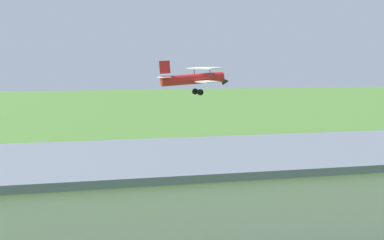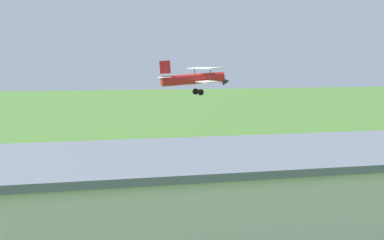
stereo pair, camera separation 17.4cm
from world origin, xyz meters
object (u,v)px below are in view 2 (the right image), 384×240
Objects in this scene: hangar at (240,205)px; person_crossing_taxiway at (318,175)px; biplane at (196,78)px; person_walking_on_apron at (279,176)px; person_at_fence_line at (312,179)px.

person_crossing_taxiway is at bearing -130.29° from hangar.
biplane reaches higher than person_crossing_taxiway.
person_at_fence_line is (-2.18, 1.70, -0.09)m from person_walking_on_apron.
person_at_fence_line is (-13.03, -15.48, -2.10)m from hangar.
person_walking_on_apron reaches higher than person_at_fence_line.
hangar is 21.51× the size of person_walking_on_apron.
hangar is at bearing 75.13° from biplane.
person_at_fence_line reaches higher than person_crossing_taxiway.
hangar is at bearing 49.71° from person_crossing_taxiway.
biplane is 5.85× the size of person_crossing_taxiway.
person_crossing_taxiway is at bearing -131.91° from person_at_fence_line.
person_at_fence_line is at bearing -130.09° from hangar.
person_walking_on_apron is (-2.56, 14.02, -7.98)m from biplane.
person_walking_on_apron is 3.87m from person_crossing_taxiway.
biplane is at bearing -104.87° from hangar.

